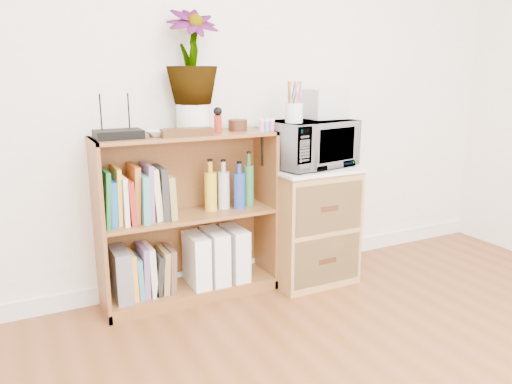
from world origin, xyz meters
TOP-DOWN VIEW (x-y plane):
  - skirting_board at (0.00, 2.24)m, footprint 4.00×0.02m
  - bookshelf at (-0.35, 2.10)m, footprint 1.00×0.30m
  - wicker_unit at (0.40, 2.02)m, footprint 0.50×0.45m
  - microwave at (0.40, 2.02)m, footprint 0.56×0.43m
  - pen_cup at (0.24, 1.95)m, footprint 0.10×0.10m
  - small_appliance at (0.54, 2.08)m, footprint 0.22×0.19m
  - router at (-0.71, 2.08)m, footprint 0.23×0.16m
  - white_bowl at (-0.51, 2.07)m, footprint 0.13×0.13m
  - plant_pot at (-0.30, 2.12)m, footprint 0.19×0.19m
  - potted_plant at (-0.30, 2.12)m, footprint 0.28×0.28m
  - trinket_box at (-0.38, 2.00)m, footprint 0.27×0.07m
  - kokeshi_doll at (-0.18, 2.06)m, footprint 0.04×0.04m
  - wooden_bowl at (-0.04, 2.11)m, footprint 0.11×0.11m
  - paint_jars at (0.10, 2.01)m, footprint 0.11×0.04m
  - file_box at (-0.75, 2.10)m, footprint 0.08×0.23m
  - magazine_holder_left at (-0.31, 2.09)m, footprint 0.10×0.24m
  - magazine_holder_mid at (-0.20, 2.09)m, footprint 0.10×0.25m
  - magazine_holder_right at (-0.07, 2.09)m, footprint 0.10×0.25m
  - cookbooks at (-0.63, 2.10)m, footprint 0.37×0.20m
  - liquor_bottles at (-0.10, 2.10)m, footprint 0.31×0.07m
  - lower_books at (-0.58, 2.10)m, footprint 0.25×0.19m

SIDE VIEW (x-z plane):
  - skirting_board at x=0.00m, z-range 0.00..0.10m
  - lower_books at x=-0.58m, z-range 0.05..0.34m
  - file_box at x=-0.75m, z-range 0.07..0.35m
  - magazine_holder_left at x=-0.31m, z-range 0.07..0.37m
  - magazine_holder_right at x=-0.07m, z-range 0.07..0.38m
  - magazine_holder_mid at x=-0.20m, z-range 0.07..0.38m
  - wicker_unit at x=0.40m, z-range 0.00..0.70m
  - bookshelf at x=-0.35m, z-range 0.00..0.95m
  - cookbooks at x=-0.63m, z-range 0.48..0.79m
  - liquor_bottles at x=-0.10m, z-range 0.49..0.80m
  - microwave at x=0.40m, z-range 0.72..1.00m
  - white_bowl at x=-0.51m, z-range 0.95..0.98m
  - router at x=-0.71m, z-range 0.95..0.99m
  - trinket_box at x=-0.38m, z-range 0.95..0.99m
  - paint_jars at x=0.10m, z-range 0.95..1.00m
  - wooden_bowl at x=-0.04m, z-range 0.95..1.01m
  - kokeshi_doll at x=-0.18m, z-range 0.95..1.05m
  - plant_pot at x=-0.30m, z-range 0.95..1.11m
  - pen_cup at x=0.24m, z-range 1.00..1.11m
  - small_appliance at x=0.54m, z-range 1.00..1.17m
  - potted_plant at x=-0.30m, z-range 1.11..1.61m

